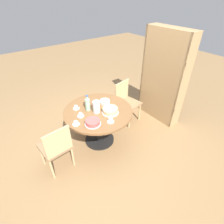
# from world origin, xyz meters

# --- Properties ---
(ground_plane) EXTENTS (14.00, 14.00, 0.00)m
(ground_plane) POSITION_xyz_m (0.00, 0.00, 0.00)
(ground_plane) COLOR #937047
(dining_table) EXTENTS (1.19, 1.19, 0.71)m
(dining_table) POSITION_xyz_m (0.00, 0.00, 0.53)
(dining_table) COLOR black
(dining_table) RESTS_ON ground_plane
(chair_a) EXTENTS (0.45, 0.45, 0.87)m
(chair_a) POSITION_xyz_m (0.12, -0.86, 0.47)
(chair_a) COLOR tan
(chair_a) RESTS_ON ground_plane
(chair_b) EXTENTS (0.48, 0.48, 0.87)m
(chair_b) POSITION_xyz_m (-0.20, 0.84, 0.47)
(chair_b) COLOR tan
(chair_b) RESTS_ON ground_plane
(bookshelf) EXTENTS (0.96, 0.28, 1.88)m
(bookshelf) POSITION_xyz_m (0.12, 1.50, 0.89)
(bookshelf) COLOR tan
(bookshelf) RESTS_ON ground_plane
(coffee_pot) EXTENTS (0.12, 0.12, 0.25)m
(coffee_pot) POSITION_xyz_m (0.03, -0.05, 0.82)
(coffee_pot) COLOR silver
(coffee_pot) RESTS_ON dining_table
(water_bottle) EXTENTS (0.08, 0.08, 0.29)m
(water_bottle) POSITION_xyz_m (-0.12, -0.13, 0.82)
(water_bottle) COLOR #99C6A3
(water_bottle) RESTS_ON dining_table
(cake_main) EXTENTS (0.29, 0.29, 0.09)m
(cake_main) POSITION_xyz_m (0.18, 0.13, 0.75)
(cake_main) COLOR silver
(cake_main) RESTS_ON dining_table
(cake_second) EXTENTS (0.25, 0.25, 0.08)m
(cake_second) POSITION_xyz_m (0.26, -0.27, 0.74)
(cake_second) COLOR silver
(cake_second) RESTS_ON dining_table
(cup_a) EXTENTS (0.11, 0.11, 0.06)m
(cup_a) POSITION_xyz_m (-0.04, -0.32, 0.73)
(cup_a) COLOR silver
(cup_a) RESTS_ON dining_table
(cup_b) EXTENTS (0.11, 0.11, 0.06)m
(cup_b) POSITION_xyz_m (0.10, -0.48, 0.73)
(cup_b) COLOR silver
(cup_b) RESTS_ON dining_table
(cup_c) EXTENTS (0.11, 0.11, 0.06)m
(cup_c) POSITION_xyz_m (-0.28, -0.27, 0.73)
(cup_c) COLOR silver
(cup_c) RESTS_ON dining_table
(cup_d) EXTENTS (0.11, 0.11, 0.06)m
(cup_d) POSITION_xyz_m (0.38, -0.02, 0.73)
(cup_d) COLOR silver
(cup_d) RESTS_ON dining_table
(plate_stack) EXTENTS (0.19, 0.19, 0.04)m
(plate_stack) POSITION_xyz_m (-0.14, 0.24, 0.73)
(plate_stack) COLOR white
(plate_stack) RESTS_ON dining_table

